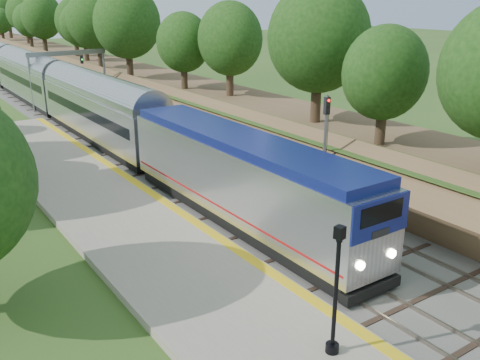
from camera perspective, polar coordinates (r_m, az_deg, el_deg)
trackbed at (r=66.67m, az=-19.18°, el=7.95°), size 9.50×170.00×0.28m
platform at (r=24.59m, az=-6.71°, el=-8.96°), size 6.40×68.00×0.38m
yellow_stripe at (r=25.78m, az=-1.09°, el=-6.95°), size 0.55×68.00×0.01m
embankment at (r=68.98m, az=-12.60°, el=10.47°), size 10.64×170.00×11.70m
signal_gantry at (r=61.35m, az=-17.92°, el=11.71°), size 8.40×0.38×6.20m
trees_behind_platform at (r=25.41m, az=-24.16°, el=0.98°), size 7.82×53.32×7.21m
train at (r=66.32m, az=-21.19°, el=9.70°), size 3.16×105.05×4.65m
lamppost_far at (r=17.93m, az=10.14°, el=-12.33°), size 0.45×0.45×4.59m
signal_farside at (r=31.69m, az=9.09°, el=4.61°), size 0.34×0.27×6.21m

